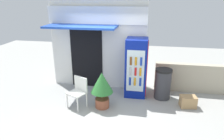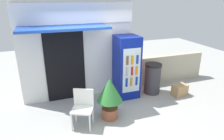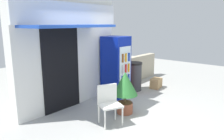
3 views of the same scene
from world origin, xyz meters
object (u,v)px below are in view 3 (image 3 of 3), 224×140
object	(u,v)px
potted_plant_near_shop	(125,87)
trash_bin	(134,76)
plastic_chair	(109,101)
drink_cooler	(116,67)
cardboard_box	(156,83)

from	to	relation	value
potted_plant_near_shop	trash_bin	bearing A→B (deg)	27.61
plastic_chair	potted_plant_near_shop	distance (m)	0.68
drink_cooler	cardboard_box	world-z (taller)	drink_cooler
drink_cooler	potted_plant_near_shop	world-z (taller)	drink_cooler
plastic_chair	cardboard_box	bearing A→B (deg)	9.30
plastic_chair	trash_bin	size ratio (longest dim) A/B	0.92
drink_cooler	cardboard_box	size ratio (longest dim) A/B	4.20
potted_plant_near_shop	trash_bin	xyz separation A→B (m)	(1.68, 0.88, -0.19)
trash_bin	cardboard_box	xyz separation A→B (m)	(0.70, -0.44, -0.31)
drink_cooler	trash_bin	size ratio (longest dim) A/B	1.93
potted_plant_near_shop	cardboard_box	bearing A→B (deg)	10.54
plastic_chair	cardboard_box	xyz separation A→B (m)	(3.05, 0.50, -0.34)
drink_cooler	potted_plant_near_shop	size ratio (longest dim) A/B	1.73
drink_cooler	potted_plant_near_shop	bearing A→B (deg)	-131.42
trash_bin	potted_plant_near_shop	bearing A→B (deg)	-152.39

